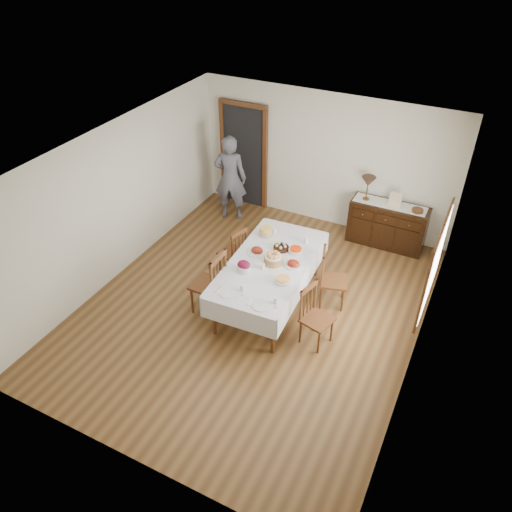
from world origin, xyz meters
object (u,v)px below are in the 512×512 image
at_px(dining_table, 270,267).
at_px(chair_right_far, 330,278).
at_px(chair_left_near, 211,283).
at_px(chair_left_far, 234,251).
at_px(chair_right_near, 314,315).
at_px(person, 230,175).
at_px(table_lamp, 368,182).
at_px(sideboard, 387,225).

distance_m(dining_table, chair_right_far, 0.98).
bearing_deg(dining_table, chair_left_near, -144.09).
height_order(chair_left_far, chair_right_near, chair_right_near).
height_order(chair_left_near, chair_right_far, chair_left_near).
xyz_separation_m(dining_table, person, (-1.83, 2.07, 0.23)).
bearing_deg(chair_right_near, dining_table, 77.84).
relative_size(person, table_lamp, 4.06).
bearing_deg(table_lamp, chair_right_far, -87.56).
distance_m(chair_left_far, chair_right_far, 1.72).
xyz_separation_m(sideboard, person, (-3.06, -0.42, 0.51)).
height_order(person, table_lamp, person).
height_order(dining_table, chair_left_far, chair_left_far).
relative_size(dining_table, chair_left_far, 2.57).
xyz_separation_m(chair_right_near, sideboard, (0.29, 2.97, -0.07)).
bearing_deg(person, chair_right_near, 121.99).
bearing_deg(chair_left_near, chair_right_far, 123.46).
relative_size(chair_right_far, person, 0.54).
relative_size(chair_left_far, sideboard, 0.67).
xyz_separation_m(dining_table, chair_right_near, (0.94, -0.48, -0.22)).
distance_m(chair_left_near, person, 2.89).
xyz_separation_m(chair_left_near, chair_right_far, (1.58, 1.00, -0.05)).
bearing_deg(chair_right_near, chair_right_far, 19.87).
distance_m(chair_right_near, sideboard, 2.98).
height_order(chair_left_near, sideboard, chair_left_near).
bearing_deg(dining_table, chair_left_far, 151.35).
xyz_separation_m(chair_left_far, table_lamp, (1.63, 2.07, 0.72)).
bearing_deg(person, sideboard, 172.41).
height_order(chair_left_near, person, person).
distance_m(person, table_lamp, 2.65).
height_order(sideboard, table_lamp, table_lamp).
distance_m(sideboard, table_lamp, 0.90).
relative_size(chair_left_near, person, 0.59).
distance_m(chair_left_near, table_lamp, 3.46).
height_order(dining_table, chair_right_far, chair_right_far).
bearing_deg(table_lamp, dining_table, -107.24).
height_order(chair_right_far, table_lamp, table_lamp).
bearing_deg(chair_left_near, person, -156.05).
height_order(sideboard, person, person).
bearing_deg(chair_left_far, dining_table, 79.92).
relative_size(chair_right_near, sideboard, 0.69).
xyz_separation_m(chair_right_far, table_lamp, (-0.09, 2.06, 0.69)).
height_order(chair_right_near, person, person).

